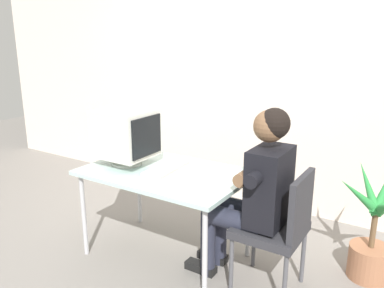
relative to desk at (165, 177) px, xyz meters
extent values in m
plane|color=gray|center=(0.00, 0.00, -0.67)|extent=(12.00, 12.00, 0.00)
cube|color=beige|center=(0.30, 1.40, 0.83)|extent=(8.00, 0.10, 3.00)
cylinder|color=#B7B7BC|center=(-0.56, -0.34, -0.32)|extent=(0.04, 0.04, 0.69)
cylinder|color=#B7B7BC|center=(0.56, -0.34, -0.32)|extent=(0.04, 0.04, 0.69)
cylinder|color=#B7B7BC|center=(-0.56, 0.34, -0.32)|extent=(0.04, 0.04, 0.69)
cylinder|color=#B7B7BC|center=(0.56, 0.34, -0.32)|extent=(0.04, 0.04, 0.69)
cube|color=silver|center=(0.00, 0.00, 0.04)|extent=(1.24, 0.80, 0.03)
cylinder|color=silver|center=(-0.36, -0.03, 0.06)|extent=(0.24, 0.24, 0.02)
cylinder|color=silver|center=(-0.36, -0.03, 0.10)|extent=(0.06, 0.06, 0.05)
cube|color=silver|center=(-0.36, -0.03, 0.31)|extent=(0.42, 0.39, 0.37)
cube|color=black|center=(-0.14, -0.03, 0.31)|extent=(0.01, 0.33, 0.30)
cube|color=beige|center=(-0.01, 0.03, 0.07)|extent=(0.20, 0.45, 0.02)
cube|color=beige|center=(-0.01, 0.03, 0.08)|extent=(0.18, 0.40, 0.01)
cylinder|color=#4C4C51|center=(0.66, -0.15, -0.46)|extent=(0.03, 0.03, 0.41)
cylinder|color=#4C4C51|center=(1.04, -0.15, -0.46)|extent=(0.03, 0.03, 0.41)
cylinder|color=#4C4C51|center=(0.66, 0.23, -0.46)|extent=(0.03, 0.03, 0.41)
cylinder|color=#4C4C51|center=(1.04, 0.23, -0.46)|extent=(0.03, 0.03, 0.41)
cube|color=#2D2D33|center=(0.85, 0.04, -0.22)|extent=(0.44, 0.44, 0.06)
cube|color=#2D2D33|center=(1.05, 0.04, 0.01)|extent=(0.04, 0.39, 0.40)
cube|color=black|center=(0.83, 0.04, 0.09)|extent=(0.22, 0.36, 0.52)
sphere|color=brown|center=(0.81, 0.04, 0.50)|extent=(0.21, 0.21, 0.21)
sphere|color=black|center=(0.84, 0.04, 0.52)|extent=(0.20, 0.20, 0.20)
cylinder|color=#262838|center=(0.62, -0.05, -0.17)|extent=(0.41, 0.14, 0.14)
cylinder|color=#262838|center=(0.62, 0.13, -0.17)|extent=(0.41, 0.14, 0.14)
cylinder|color=#262838|center=(0.41, -0.05, -0.42)|extent=(0.11, 0.11, 0.49)
cylinder|color=#262838|center=(0.41, 0.13, -0.42)|extent=(0.11, 0.11, 0.49)
cube|color=black|center=(0.35, -0.05, -0.64)|extent=(0.24, 0.09, 0.06)
cube|color=black|center=(0.35, 0.13, -0.64)|extent=(0.24, 0.09, 0.06)
cylinder|color=black|center=(0.81, -0.17, 0.20)|extent=(0.09, 0.14, 0.09)
cylinder|color=black|center=(0.81, 0.25, 0.20)|extent=(0.09, 0.14, 0.09)
cylinder|color=brown|center=(0.69, 0.04, 0.15)|extent=(0.09, 0.36, 0.09)
cylinder|color=#9E6647|center=(1.43, 0.55, -0.54)|extent=(0.30, 0.30, 0.25)
cylinder|color=brown|center=(1.43, 0.55, -0.27)|extent=(0.04, 0.04, 0.30)
cone|color=#2B873E|center=(1.35, 0.62, 0.00)|extent=(0.26, 0.26, 0.38)
cone|color=#2B873E|center=(1.33, 0.47, -0.02)|extent=(0.32, 0.27, 0.34)
camera|label=1|loc=(1.69, -2.27, 1.05)|focal=36.63mm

